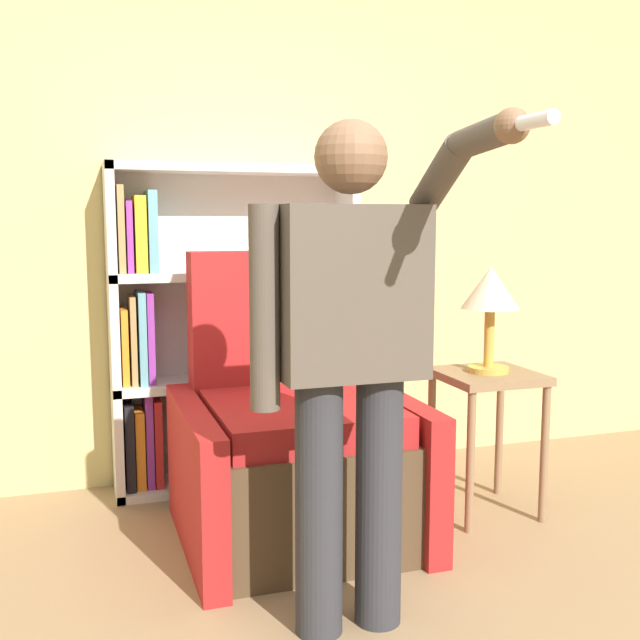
# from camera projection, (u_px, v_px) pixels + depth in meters

# --- Properties ---
(wall_back) EXTENTS (8.00, 0.06, 2.80)m
(wall_back) POSITION_uv_depth(u_px,v_px,m) (261.00, 201.00, 3.79)
(wall_back) COLOR tan
(wall_back) RESTS_ON ground_plane
(bookcase) EXTENTS (1.19, 0.28, 1.57)m
(bookcase) POSITION_uv_depth(u_px,v_px,m) (214.00, 331.00, 3.64)
(bookcase) COLOR silver
(bookcase) RESTS_ON ground_plane
(armchair) EXTENTS (0.94, 0.93, 1.17)m
(armchair) POSITION_uv_depth(u_px,v_px,m) (293.00, 447.00, 3.12)
(armchair) COLOR #4C3823
(armchair) RESTS_ON ground_plane
(person_standing) EXTENTS (0.60, 0.78, 1.60)m
(person_standing) POSITION_uv_depth(u_px,v_px,m) (351.00, 346.00, 2.29)
(person_standing) COLOR #2D2D33
(person_standing) RESTS_ON ground_plane
(side_table) EXTENTS (0.42, 0.42, 0.64)m
(side_table) POSITION_uv_depth(u_px,v_px,m) (487.00, 400.00, 3.31)
(side_table) COLOR #846647
(side_table) RESTS_ON ground_plane
(table_lamp) EXTENTS (0.26, 0.26, 0.47)m
(table_lamp) POSITION_uv_depth(u_px,v_px,m) (490.00, 294.00, 3.25)
(table_lamp) COLOR gold
(table_lamp) RESTS_ON side_table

